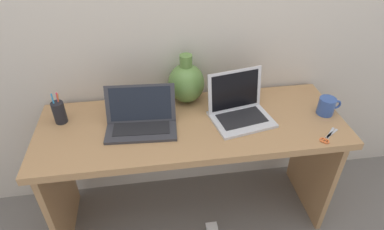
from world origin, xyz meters
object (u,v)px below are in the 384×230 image
(pen_cup, at_px, (59,112))
(scissors, at_px, (327,138))
(power_brick, at_px, (212,228))
(laptop_right, at_px, (238,106))
(laptop_left, at_px, (141,117))
(coffee_mug, at_px, (327,106))
(green_vase, at_px, (186,82))

(pen_cup, bearing_deg, scissors, -14.15)
(scissors, height_order, power_brick, scissors)
(laptop_right, bearing_deg, laptop_left, -178.62)
(coffee_mug, bearing_deg, laptop_right, 174.18)
(green_vase, bearing_deg, pen_cup, -170.60)
(laptop_left, distance_m, green_vase, 0.33)
(laptop_right, relative_size, power_brick, 4.91)
(laptop_left, relative_size, power_brick, 5.19)
(laptop_left, relative_size, laptop_right, 1.06)
(laptop_right, bearing_deg, green_vase, 142.81)
(laptop_left, height_order, pen_cup, laptop_left)
(coffee_mug, relative_size, pen_cup, 0.74)
(coffee_mug, distance_m, power_brick, 1.00)
(laptop_left, distance_m, scissors, 0.92)
(coffee_mug, relative_size, power_brick, 1.81)
(laptop_right, bearing_deg, pen_cup, 174.97)
(green_vase, relative_size, pen_cup, 1.64)
(laptop_right, distance_m, green_vase, 0.32)
(pen_cup, bearing_deg, green_vase, 9.40)
(power_brick, bearing_deg, green_vase, 105.81)
(laptop_right, height_order, pen_cup, laptop_right)
(coffee_mug, height_order, pen_cup, pen_cup)
(power_brick, bearing_deg, laptop_left, 155.28)
(laptop_left, bearing_deg, laptop_right, 1.38)
(laptop_left, relative_size, green_vase, 1.30)
(pen_cup, xyz_separation_m, power_brick, (0.77, -0.26, -0.78))
(laptop_left, height_order, coffee_mug, laptop_left)
(green_vase, xyz_separation_m, power_brick, (0.10, -0.37, -0.84))
(laptop_left, relative_size, pen_cup, 2.13)
(green_vase, height_order, scissors, green_vase)
(coffee_mug, xyz_separation_m, pen_cup, (-1.40, 0.13, 0.01))
(laptop_left, bearing_deg, coffee_mug, -2.09)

